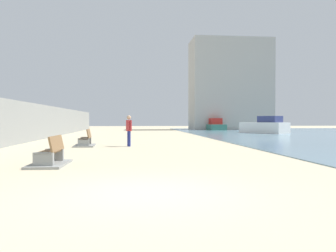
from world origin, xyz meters
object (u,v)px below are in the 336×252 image
person_walking (129,128)px  boat_far_left (212,125)px  bench_far (85,142)px  boat_outer (265,126)px  bench_near (50,158)px

person_walking → boat_far_left: 33.12m
bench_far → boat_outer: 24.07m
bench_near → person_walking: person_walking is taller
bench_far → bench_near: bearing=-90.1°
bench_near → boat_far_left: size_ratio=0.28×
bench_near → person_walking: 8.49m
bench_near → bench_far: same height
bench_far → person_walking: size_ratio=1.22×
person_walking → bench_near: bearing=-107.1°
bench_far → boat_far_left: 33.71m
bench_near → boat_outer: 30.66m
bench_near → person_walking: bearing=72.9°
person_walking → boat_outer: boat_outer is taller
bench_near → person_walking: size_ratio=1.22×
boat_outer → boat_far_left: bearing=101.5°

